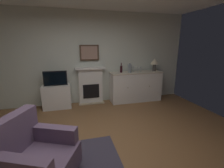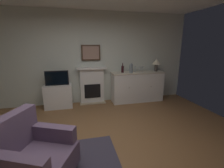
{
  "view_description": "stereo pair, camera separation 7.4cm",
  "coord_description": "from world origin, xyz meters",
  "px_view_note": "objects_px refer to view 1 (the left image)",
  "views": [
    {
      "loc": [
        -0.42,
        -2.26,
        1.75
      ],
      "look_at": [
        0.35,
        0.63,
        1.0
      ],
      "focal_mm": 25.2,
      "sensor_mm": 36.0,
      "label": 1
    },
    {
      "loc": [
        -0.34,
        -2.28,
        1.75
      ],
      "look_at": [
        0.35,
        0.63,
        1.0
      ],
      "focal_mm": 25.2,
      "sensor_mm": 36.0,
      "label": 2
    }
  ],
  "objects_px": {
    "fireplace_unit": "(91,85)",
    "wine_bottle": "(121,69)",
    "framed_picture": "(89,53)",
    "wine_glass_right": "(141,68)",
    "table_lamp": "(154,62)",
    "wine_glass_center": "(138,68)",
    "tv_cabinet": "(57,97)",
    "armchair": "(35,157)",
    "wine_glass_left": "(134,68)",
    "vase_decorative": "(130,68)",
    "tv_set": "(55,78)",
    "sideboard_cabinet": "(136,86)"
  },
  "relations": [
    {
      "from": "framed_picture",
      "to": "wine_glass_right",
      "type": "bearing_deg",
      "value": -8.74
    },
    {
      "from": "framed_picture",
      "to": "tv_set",
      "type": "xyz_separation_m",
      "value": [
        -0.98,
        -0.23,
        -0.66
      ]
    },
    {
      "from": "sideboard_cabinet",
      "to": "armchair",
      "type": "relative_size",
      "value": 1.54
    },
    {
      "from": "table_lamp",
      "to": "fireplace_unit",
      "type": "bearing_deg",
      "value": 174.94
    },
    {
      "from": "wine_glass_right",
      "to": "vase_decorative",
      "type": "relative_size",
      "value": 0.59
    },
    {
      "from": "wine_glass_center",
      "to": "sideboard_cabinet",
      "type": "bearing_deg",
      "value": 118.56
    },
    {
      "from": "wine_bottle",
      "to": "vase_decorative",
      "type": "height_order",
      "value": "wine_bottle"
    },
    {
      "from": "sideboard_cabinet",
      "to": "tv_set",
      "type": "distance_m",
      "value": 2.4
    },
    {
      "from": "sideboard_cabinet",
      "to": "vase_decorative",
      "type": "distance_m",
      "value": 0.65
    },
    {
      "from": "vase_decorative",
      "to": "tv_set",
      "type": "xyz_separation_m",
      "value": [
        -2.13,
        0.04,
        -0.21
      ]
    },
    {
      "from": "tv_set",
      "to": "wine_glass_right",
      "type": "bearing_deg",
      "value": -0.13
    },
    {
      "from": "sideboard_cabinet",
      "to": "wine_glass_center",
      "type": "relative_size",
      "value": 9.85
    },
    {
      "from": "table_lamp",
      "to": "vase_decorative",
      "type": "relative_size",
      "value": 1.42
    },
    {
      "from": "table_lamp",
      "to": "wine_bottle",
      "type": "relative_size",
      "value": 1.38
    },
    {
      "from": "fireplace_unit",
      "to": "tv_set",
      "type": "distance_m",
      "value": 1.04
    },
    {
      "from": "wine_bottle",
      "to": "armchair",
      "type": "xyz_separation_m",
      "value": [
        -1.97,
        -2.61,
        -0.66
      ]
    },
    {
      "from": "table_lamp",
      "to": "tv_set",
      "type": "distance_m",
      "value": 3.0
    },
    {
      "from": "table_lamp",
      "to": "wine_glass_right",
      "type": "distance_m",
      "value": 0.49
    },
    {
      "from": "fireplace_unit",
      "to": "framed_picture",
      "type": "bearing_deg",
      "value": 90.0
    },
    {
      "from": "wine_bottle",
      "to": "tv_cabinet",
      "type": "xyz_separation_m",
      "value": [
        -1.89,
        -0.02,
        -0.71
      ]
    },
    {
      "from": "fireplace_unit",
      "to": "wine_bottle",
      "type": "distance_m",
      "value": 1.05
    },
    {
      "from": "table_lamp",
      "to": "vase_decorative",
      "type": "bearing_deg",
      "value": -176.61
    },
    {
      "from": "tv_cabinet",
      "to": "wine_glass_center",
      "type": "bearing_deg",
      "value": -1.68
    },
    {
      "from": "wine_glass_left",
      "to": "fireplace_unit",
      "type": "bearing_deg",
      "value": 173.52
    },
    {
      "from": "framed_picture",
      "to": "wine_glass_left",
      "type": "relative_size",
      "value": 3.33
    },
    {
      "from": "fireplace_unit",
      "to": "sideboard_cabinet",
      "type": "bearing_deg",
      "value": -7.23
    },
    {
      "from": "vase_decorative",
      "to": "tv_cabinet",
      "type": "xyz_separation_m",
      "value": [
        -2.13,
        0.06,
        -0.74
      ]
    },
    {
      "from": "wine_glass_right",
      "to": "vase_decorative",
      "type": "height_order",
      "value": "vase_decorative"
    },
    {
      "from": "wine_glass_center",
      "to": "armchair",
      "type": "distance_m",
      "value": 3.6
    },
    {
      "from": "fireplace_unit",
      "to": "vase_decorative",
      "type": "bearing_deg",
      "value": -11.1
    },
    {
      "from": "wine_bottle",
      "to": "wine_glass_left",
      "type": "height_order",
      "value": "wine_bottle"
    },
    {
      "from": "sideboard_cabinet",
      "to": "wine_glass_left",
      "type": "relative_size",
      "value": 9.85
    },
    {
      "from": "wine_glass_right",
      "to": "tv_cabinet",
      "type": "xyz_separation_m",
      "value": [
        -2.51,
        0.03,
        -0.72
      ]
    },
    {
      "from": "table_lamp",
      "to": "wine_glass_center",
      "type": "bearing_deg",
      "value": -174.48
    },
    {
      "from": "framed_picture",
      "to": "table_lamp",
      "type": "xyz_separation_m",
      "value": [
        2.0,
        -0.22,
        -0.31
      ]
    },
    {
      "from": "wine_glass_left",
      "to": "tv_set",
      "type": "distance_m",
      "value": 2.3
    },
    {
      "from": "table_lamp",
      "to": "armchair",
      "type": "relative_size",
      "value": 0.38
    },
    {
      "from": "table_lamp",
      "to": "wine_glass_center",
      "type": "height_order",
      "value": "table_lamp"
    },
    {
      "from": "tv_cabinet",
      "to": "armchair",
      "type": "xyz_separation_m",
      "value": [
        -0.08,
        -2.58,
        0.05
      ]
    },
    {
      "from": "wine_glass_right",
      "to": "sideboard_cabinet",
      "type": "bearing_deg",
      "value": 174.39
    },
    {
      "from": "fireplace_unit",
      "to": "table_lamp",
      "type": "relative_size",
      "value": 2.75
    },
    {
      "from": "sideboard_cabinet",
      "to": "tv_set",
      "type": "relative_size",
      "value": 2.62
    },
    {
      "from": "wine_bottle",
      "to": "framed_picture",
      "type": "bearing_deg",
      "value": 168.76
    },
    {
      "from": "vase_decorative",
      "to": "tv_cabinet",
      "type": "relative_size",
      "value": 0.38
    },
    {
      "from": "fireplace_unit",
      "to": "tv_set",
      "type": "height_order",
      "value": "fireplace_unit"
    },
    {
      "from": "table_lamp",
      "to": "tv_cabinet",
      "type": "relative_size",
      "value": 0.53
    },
    {
      "from": "fireplace_unit",
      "to": "wine_bottle",
      "type": "height_order",
      "value": "wine_bottle"
    },
    {
      "from": "wine_glass_center",
      "to": "wine_glass_right",
      "type": "height_order",
      "value": "same"
    },
    {
      "from": "sideboard_cabinet",
      "to": "tv_cabinet",
      "type": "height_order",
      "value": "sideboard_cabinet"
    },
    {
      "from": "wine_glass_center",
      "to": "tv_cabinet",
      "type": "bearing_deg",
      "value": 178.32
    }
  ]
}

